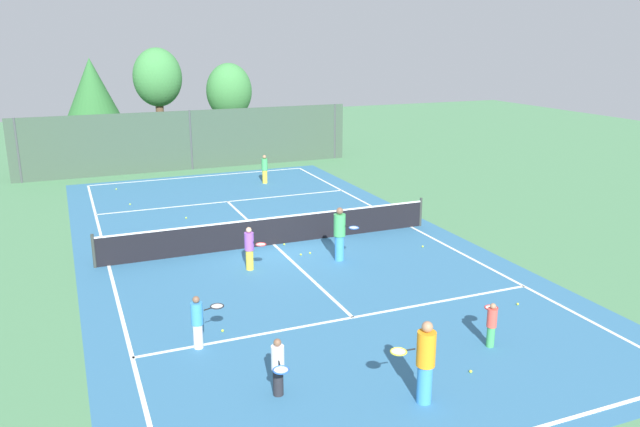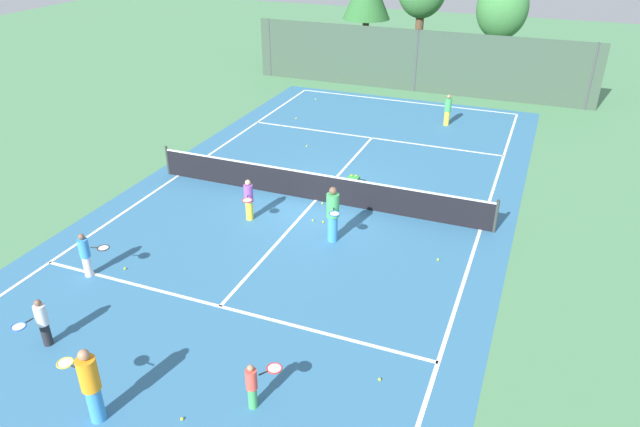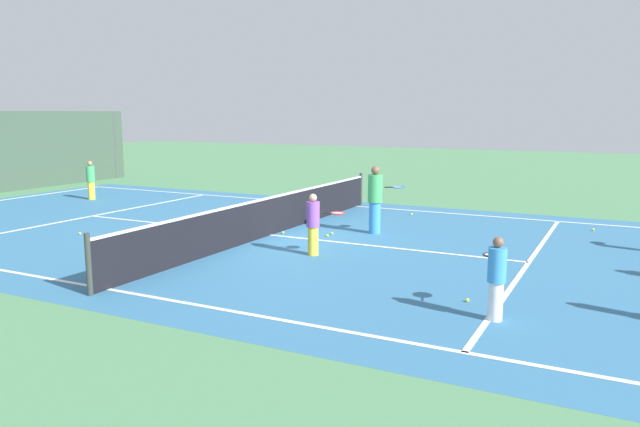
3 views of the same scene
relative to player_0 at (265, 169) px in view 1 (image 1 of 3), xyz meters
name	(u,v)px [view 1 (image 1 of 3)]	position (x,y,z in m)	size (l,w,h in m)	color
ground_plane	(274,245)	(-2.64, -9.26, -0.72)	(80.00, 80.00, 0.00)	#4C8456
court_surface	(274,245)	(-2.64, -9.26, -0.72)	(13.00, 25.00, 0.01)	teal
tennis_net	(274,231)	(-2.64, -9.26, -0.21)	(11.90, 0.10, 1.10)	#333833
perimeter_fence	(191,140)	(-2.64, 4.74, 0.88)	(18.00, 0.12, 3.20)	#384C3D
tree_0	(92,87)	(-7.17, 10.18, 3.45)	(2.92, 2.92, 5.84)	brown
tree_1	(229,91)	(0.87, 9.77, 2.99)	(2.85, 2.45, 5.45)	brown
tree_2	(158,79)	(-3.55, 9.01, 3.91)	(2.81, 2.47, 6.40)	brown
player_0	(265,169)	(0.00, 0.00, 0.00)	(0.30, 0.30, 1.41)	yellow
player_1	(198,321)	(-6.62, -15.74, -0.05)	(0.86, 0.51, 1.30)	silver
player_2	(250,248)	(-4.08, -11.30, -0.01)	(0.59, 0.86, 1.37)	yellow
player_3	(491,323)	(-0.31, -18.26, -0.15)	(0.64, 0.77, 1.09)	#3FA559
player_4	(278,367)	(-5.58, -18.37, -0.07)	(0.44, 0.85, 1.24)	#232328
player_5	(425,361)	(-3.01, -19.70, 0.18)	(0.95, 0.41, 1.74)	#388CD8
player_6	(340,233)	(-1.16, -11.58, 0.19)	(0.66, 0.94, 1.77)	#388CD8
ball_crate	(281,225)	(-1.82, -7.71, -0.54)	(0.39, 0.33, 0.43)	green
tennis_ball_0	(186,218)	(-4.84, -4.84, -0.69)	(0.07, 0.07, 0.07)	#CCE533
tennis_ball_1	(284,244)	(-2.32, -9.46, -0.69)	(0.07, 0.07, 0.07)	#CCE533
tennis_ball_2	(116,189)	(-6.94, 1.36, -0.69)	(0.07, 0.07, 0.07)	#CCE533
tennis_ball_3	(130,204)	(-6.66, -1.78, -0.69)	(0.07, 0.07, 0.07)	#CCE533
tennis_ball_4	(423,246)	(2.00, -11.51, -0.69)	(0.07, 0.07, 0.07)	#CCE533
tennis_ball_6	(471,371)	(-1.47, -19.13, -0.69)	(0.07, 0.07, 0.07)	#CCE533
tennis_ball_7	(310,253)	(-1.83, -10.65, -0.69)	(0.07, 0.07, 0.07)	#CCE533
tennis_ball_8	(223,331)	(-5.93, -15.16, -0.69)	(0.07, 0.07, 0.07)	#CCE533
tennis_ball_9	(282,226)	(-1.68, -7.34, -0.69)	(0.07, 0.07, 0.07)	#CCE533
tennis_ball_10	(518,304)	(1.82, -16.66, -0.69)	(0.07, 0.07, 0.07)	#CCE533
tennis_ball_11	(301,255)	(-2.16, -10.68, -0.69)	(0.07, 0.07, 0.07)	#CCE533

